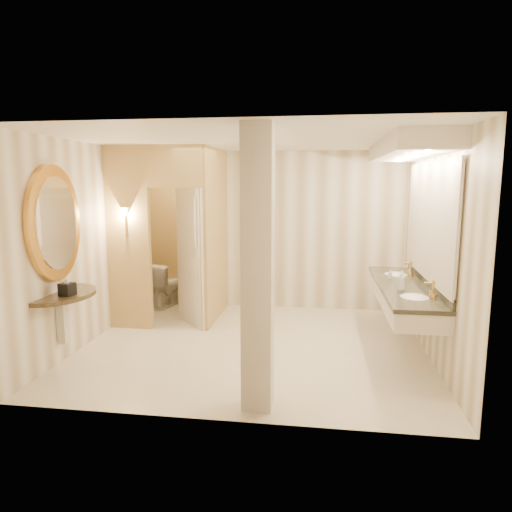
# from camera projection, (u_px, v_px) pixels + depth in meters

# --- Properties ---
(floor) EXTENTS (4.50, 4.50, 0.00)m
(floor) POSITION_uv_depth(u_px,v_px,m) (253.00, 345.00, 6.16)
(floor) COLOR white
(floor) RESTS_ON ground
(ceiling) EXTENTS (4.50, 4.50, 0.00)m
(ceiling) POSITION_uv_depth(u_px,v_px,m) (253.00, 140.00, 5.73)
(ceiling) COLOR white
(ceiling) RESTS_ON wall_back
(wall_back) EXTENTS (4.50, 0.02, 2.70)m
(wall_back) POSITION_uv_depth(u_px,v_px,m) (270.00, 231.00, 7.90)
(wall_back) COLOR white
(wall_back) RESTS_ON floor
(wall_front) EXTENTS (4.50, 0.02, 2.70)m
(wall_front) POSITION_uv_depth(u_px,v_px,m) (220.00, 277.00, 3.99)
(wall_front) COLOR white
(wall_front) RESTS_ON floor
(wall_left) EXTENTS (0.02, 4.00, 2.70)m
(wall_left) POSITION_uv_depth(u_px,v_px,m) (91.00, 243.00, 6.25)
(wall_left) COLOR white
(wall_left) RESTS_ON floor
(wall_right) EXTENTS (0.02, 4.00, 2.70)m
(wall_right) POSITION_uv_depth(u_px,v_px,m) (433.00, 250.00, 5.63)
(wall_right) COLOR white
(wall_right) RESTS_ON floor
(toilet_closet) EXTENTS (1.50, 1.55, 2.70)m
(toilet_closet) POSITION_uv_depth(u_px,v_px,m) (189.00, 234.00, 7.03)
(toilet_closet) COLOR #D6BB70
(toilet_closet) RESTS_ON floor
(wall_sconce) EXTENTS (0.14, 0.14, 0.42)m
(wall_sconce) POSITION_uv_depth(u_px,v_px,m) (125.00, 213.00, 6.57)
(wall_sconce) COLOR #BF8F3D
(wall_sconce) RESTS_ON toilet_closet
(vanity) EXTENTS (0.75, 2.65, 2.09)m
(vanity) POSITION_uv_depth(u_px,v_px,m) (410.00, 226.00, 5.75)
(vanity) COLOR silver
(vanity) RESTS_ON floor
(console_shelf) EXTENTS (1.04, 1.04, 1.97)m
(console_shelf) POSITION_uv_depth(u_px,v_px,m) (56.00, 253.00, 5.36)
(console_shelf) COLOR black
(console_shelf) RESTS_ON floor
(pillar) EXTENTS (0.29, 0.29, 2.70)m
(pillar) POSITION_uv_depth(u_px,v_px,m) (258.00, 271.00, 4.26)
(pillar) COLOR silver
(pillar) RESTS_ON floor
(tissue_box) EXTENTS (0.17, 0.17, 0.15)m
(tissue_box) POSITION_uv_depth(u_px,v_px,m) (67.00, 289.00, 5.27)
(tissue_box) COLOR black
(tissue_box) RESTS_ON console_shelf
(toilet) EXTENTS (0.60, 0.85, 0.79)m
(toilet) POSITION_uv_depth(u_px,v_px,m) (165.00, 284.00, 8.06)
(toilet) COLOR white
(toilet) RESTS_ON floor
(soap_bottle_a) EXTENTS (0.07, 0.07, 0.13)m
(soap_bottle_a) POSITION_uv_depth(u_px,v_px,m) (390.00, 274.00, 6.23)
(soap_bottle_a) COLOR beige
(soap_bottle_a) RESTS_ON vanity
(soap_bottle_b) EXTENTS (0.12, 0.12, 0.12)m
(soap_bottle_b) POSITION_uv_depth(u_px,v_px,m) (402.00, 275.00, 6.13)
(soap_bottle_b) COLOR silver
(soap_bottle_b) RESTS_ON vanity
(soap_bottle_c) EXTENTS (0.11, 0.11, 0.24)m
(soap_bottle_c) POSITION_uv_depth(u_px,v_px,m) (401.00, 281.00, 5.50)
(soap_bottle_c) COLOR #C6B28C
(soap_bottle_c) RESTS_ON vanity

